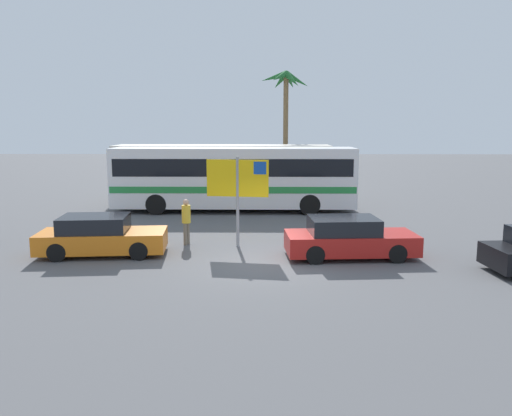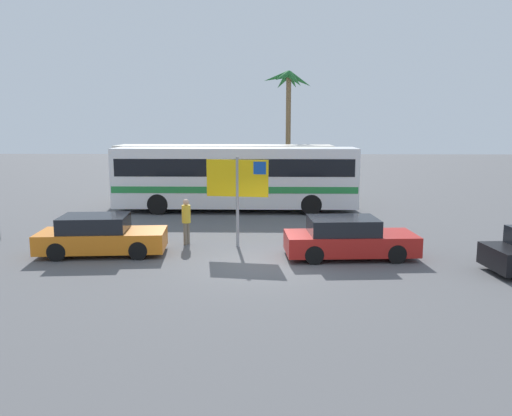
% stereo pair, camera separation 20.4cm
% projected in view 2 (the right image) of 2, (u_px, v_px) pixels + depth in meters
% --- Properties ---
extents(ground, '(120.00, 120.00, 0.00)m').
position_uv_depth(ground, '(263.00, 264.00, 16.11)').
color(ground, '#565659').
extents(bus_front_coach, '(11.94, 2.46, 3.17)m').
position_uv_depth(bus_front_coach, '(235.00, 176.00, 25.64)').
color(bus_front_coach, white).
rests_on(bus_front_coach, ground).
extents(bus_rear_coach, '(11.94, 2.46, 3.17)m').
position_uv_depth(bus_rear_coach, '(225.00, 170.00, 28.85)').
color(bus_rear_coach, silver).
rests_on(bus_rear_coach, ground).
extents(ferry_sign, '(2.19, 0.36, 3.20)m').
position_uv_depth(ferry_sign, '(239.00, 182.00, 18.05)').
color(ferry_sign, gray).
rests_on(ferry_sign, ground).
extents(car_red, '(4.31, 2.02, 1.32)m').
position_uv_depth(car_red, '(348.00, 238.00, 16.78)').
color(car_red, red).
rests_on(car_red, ground).
extents(car_orange, '(4.28, 2.10, 1.32)m').
position_uv_depth(car_orange, '(101.00, 236.00, 17.18)').
color(car_orange, orange).
rests_on(car_orange, ground).
extents(pedestrian_near_sign, '(0.32, 0.32, 1.67)m').
position_uv_depth(pedestrian_near_sign, '(186.00, 218.00, 18.53)').
color(pedestrian_near_sign, '#706656').
rests_on(pedestrian_near_sign, ground).
extents(palm_tree_seaside, '(3.22, 3.00, 7.71)m').
position_uv_depth(palm_tree_seaside, '(288.00, 95.00, 33.00)').
color(palm_tree_seaside, brown).
rests_on(palm_tree_seaside, ground).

